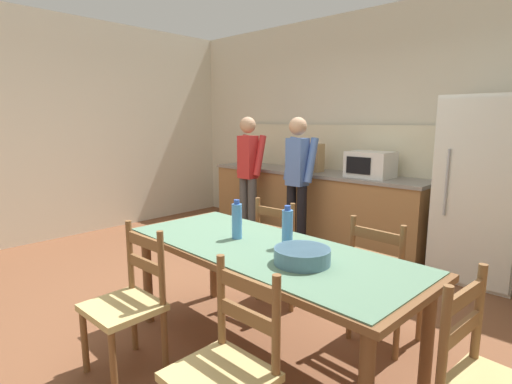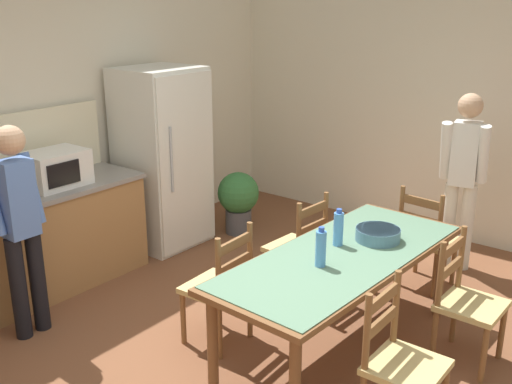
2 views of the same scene
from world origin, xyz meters
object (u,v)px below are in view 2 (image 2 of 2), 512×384
bottle_near_centre (321,248)px  chair_side_near_right (466,302)px  chair_side_far_left (220,287)px  potted_plant (238,198)px  chair_head_end (426,239)px  person_at_counter (19,221)px  chair_side_far_right (299,248)px  person_by_table (463,173)px  chair_side_near_left (400,363)px  microwave (55,169)px  bottle_off_centre (338,228)px  dining_table (342,264)px  refrigerator (163,158)px  serving_bowl (378,234)px

bottle_near_centre → chair_side_near_right: bottle_near_centre is taller
chair_side_near_right → chair_side_far_left: (-0.87, 1.47, 0.00)m
bottle_near_centre → potted_plant: size_ratio=0.40×
chair_side_near_right → chair_head_end: bearing=37.7°
person_at_counter → chair_head_end: bearing=-128.1°
bottle_near_centre → chair_side_far_right: bottle_near_centre is taller
bottle_near_centre → person_by_table: (2.14, -0.14, 0.04)m
person_at_counter → chair_side_near_left: bearing=-164.9°
microwave → chair_side_near_right: bearing=-72.8°
potted_plant → microwave: bearing=166.5°
bottle_near_centre → potted_plant: (1.57, 2.00, -0.49)m
chair_side_far_right → chair_side_near_left: (-1.00, -1.38, 0.00)m
bottle_off_centre → potted_plant: 2.31m
microwave → chair_side_far_right: size_ratio=0.55×
dining_table → refrigerator: bearing=75.1°
bottle_near_centre → chair_side_far_right: 1.11m
refrigerator → chair_side_near_right: bearing=-93.9°
chair_side_near_right → person_at_counter: person_at_counter is taller
chair_side_far_left → serving_bowl: bearing=131.4°
dining_table → serving_bowl: serving_bowl is taller
chair_side_far_right → chair_side_near_left: bearing=57.3°
bottle_off_centre → chair_side_near_right: bearing=-68.7°
serving_bowl → microwave: bearing=109.8°
person_by_table → refrigerator: bearing=-76.2°
microwave → serving_bowl: bearing=-70.2°
chair_side_near_left → person_by_table: bearing=12.8°
serving_bowl → bottle_off_centre: bearing=144.5°
refrigerator → chair_side_far_right: size_ratio=1.96×
serving_bowl → dining_table: bearing=167.6°
serving_bowl → potted_plant: bearing=65.8°
chair_side_far_right → person_by_table: person_by_table is taller
microwave → refrigerator: bearing=-0.9°
serving_bowl → chair_side_near_right: 0.75m
microwave → chair_head_end: size_ratio=0.55×
microwave → person_by_table: bearing=-46.8°
chair_side_far_left → chair_side_far_right: same height
chair_side_near_right → chair_side_far_right: 1.43m
chair_side_far_left → chair_head_end: bearing=152.9°
chair_side_far_left → person_at_counter: 1.51m
chair_side_far_right → chair_head_end: bearing=141.2°
serving_bowl → chair_side_far_right: 0.86m
person_by_table → potted_plant: person_by_table is taller
microwave → dining_table: 2.55m
bottle_near_centre → chair_side_near_right: (0.70, -0.75, -0.44)m
dining_table → chair_side_far_right: size_ratio=2.33×
chair_side_far_left → chair_head_end: size_ratio=1.00×
person_at_counter → person_by_table: size_ratio=0.98×
person_by_table → potted_plant: size_ratio=2.45×
chair_head_end → person_by_table: (0.55, -0.07, 0.48)m
microwave → chair_side_far_left: microwave is taller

